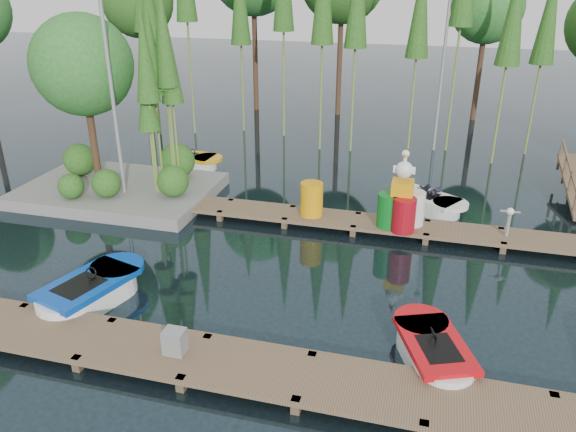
% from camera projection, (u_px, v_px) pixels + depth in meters
% --- Properties ---
extents(ground_plane, '(90.00, 90.00, 0.00)m').
position_uv_depth(ground_plane, '(265.00, 260.00, 14.75)').
color(ground_plane, '#1A2931').
extents(near_dock, '(18.00, 1.50, 0.50)m').
position_uv_depth(near_dock, '(195.00, 358.00, 10.69)').
color(near_dock, brown).
rests_on(near_dock, ground).
extents(far_dock, '(15.00, 1.20, 0.50)m').
position_uv_depth(far_dock, '(322.00, 218.00, 16.63)').
color(far_dock, brown).
rests_on(far_dock, ground).
extents(island, '(6.20, 4.20, 6.75)m').
position_uv_depth(island, '(105.00, 99.00, 17.84)').
color(island, slate).
rests_on(island, ground).
extents(lamp_island, '(0.30, 0.30, 7.25)m').
position_uv_depth(lamp_island, '(109.00, 70.00, 16.51)').
color(lamp_island, gray).
rests_on(lamp_island, ground).
extents(lamp_rear, '(0.30, 0.30, 7.25)m').
position_uv_depth(lamp_rear, '(445.00, 45.00, 21.76)').
color(lamp_rear, gray).
rests_on(lamp_rear, ground).
extents(boat_blue, '(1.97, 3.01, 0.93)m').
position_uv_depth(boat_blue, '(91.00, 292.00, 12.79)').
color(boat_blue, white).
rests_on(boat_blue, ground).
extents(boat_red, '(1.93, 2.67, 0.82)m').
position_uv_depth(boat_red, '(433.00, 352.00, 10.85)').
color(boat_red, white).
rests_on(boat_red, ground).
extents(boat_yellow_far, '(2.46, 1.24, 1.19)m').
position_uv_depth(boat_yellow_far, '(191.00, 161.00, 21.36)').
color(boat_yellow_far, white).
rests_on(boat_yellow_far, ground).
extents(boat_white_far, '(2.59, 2.16, 1.13)m').
position_uv_depth(boat_white_far, '(429.00, 203.00, 17.60)').
color(boat_white_far, white).
rests_on(boat_white_far, ground).
extents(utility_cabinet, '(0.40, 0.34, 0.49)m').
position_uv_depth(utility_cabinet, '(175.00, 341.00, 10.66)').
color(utility_cabinet, gray).
rests_on(utility_cabinet, near_dock).
extents(yellow_barrel, '(0.67, 0.67, 1.00)m').
position_uv_depth(yellow_barrel, '(312.00, 199.00, 16.47)').
color(yellow_barrel, orange).
rests_on(yellow_barrel, far_dock).
extents(drum_cluster, '(1.30, 1.19, 2.25)m').
position_uv_depth(drum_cluster, '(402.00, 205.00, 15.64)').
color(drum_cluster, '#0B691C').
rests_on(drum_cluster, far_dock).
extents(seagull_post, '(0.52, 0.28, 0.83)m').
position_uv_depth(seagull_post, '(509.00, 217.00, 15.15)').
color(seagull_post, gray).
rests_on(seagull_post, far_dock).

